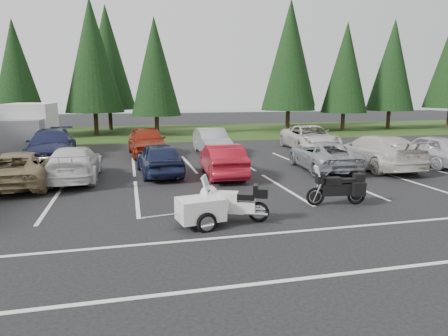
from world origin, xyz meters
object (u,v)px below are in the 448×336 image
(box_truck, at_px, (28,129))
(car_far_3, at_px, (212,141))
(adventure_motorcycle, at_px, (337,185))
(touring_motorcycle, at_px, (231,199))
(car_near_4, at_px, (159,158))
(car_far_4, at_px, (310,138))
(car_near_7, at_px, (375,152))
(car_near_2, at_px, (20,169))
(car_near_5, at_px, (222,160))
(cargo_trailer, at_px, (200,212))
(car_near_8, at_px, (431,150))
(car_far_2, at_px, (147,141))
(car_far_1, at_px, (52,145))
(car_near_6, at_px, (323,155))
(car_near_3, at_px, (74,163))

(box_truck, xyz_separation_m, car_far_3, (10.32, -2.49, -0.71))
(adventure_motorcycle, bearing_deg, touring_motorcycle, -160.91)
(car_near_4, height_order, car_far_4, car_far_4)
(car_near_7, distance_m, touring_motorcycle, 10.56)
(car_near_2, height_order, car_near_5, car_near_5)
(car_near_4, height_order, car_near_5, car_near_4)
(car_near_5, xyz_separation_m, touring_motorcycle, (-1.16, -5.99, -0.06))
(car_far_4, xyz_separation_m, cargo_trailer, (-9.23, -12.80, -0.36))
(car_near_8, relative_size, car_far_4, 0.82)
(car_far_2, relative_size, car_far_3, 1.08)
(car_near_4, bearing_deg, car_far_3, -126.85)
(car_far_3, relative_size, car_far_4, 0.82)
(car_far_3, height_order, cargo_trailer, car_far_3)
(car_far_1, bearing_deg, car_near_5, -42.32)
(car_near_8, height_order, car_far_1, car_far_1)
(car_near_4, xyz_separation_m, cargo_trailer, (0.51, -7.20, -0.32))
(touring_motorcycle, bearing_deg, box_truck, 142.45)
(car_far_4, distance_m, touring_motorcycle, 15.02)
(touring_motorcycle, bearing_deg, car_far_2, 120.58)
(car_near_2, distance_m, adventure_motorcycle, 11.62)
(car_near_6, bearing_deg, car_near_3, 3.90)
(car_near_8, height_order, car_far_4, car_near_8)
(box_truck, height_order, car_near_6, box_truck)
(car_near_2, xyz_separation_m, car_far_1, (0.11, 6.05, 0.14))
(adventure_motorcycle, bearing_deg, car_far_3, 105.02)
(car_near_3, height_order, car_near_4, car_near_4)
(car_near_8, xyz_separation_m, car_far_1, (-18.35, 5.90, 0.05))
(car_near_7, distance_m, car_far_1, 16.36)
(car_near_8, bearing_deg, box_truck, -28.00)
(box_truck, relative_size, car_near_4, 1.33)
(car_near_2, distance_m, car_near_6, 12.79)
(car_far_4, height_order, adventure_motorcycle, car_far_4)
(car_near_5, bearing_deg, car_far_4, -134.51)
(car_near_6, bearing_deg, car_far_2, -33.96)
(car_near_6, xyz_separation_m, car_far_1, (-12.68, 5.71, 0.15))
(car_far_4, bearing_deg, car_far_3, -172.89)
(car_far_4, relative_size, cargo_trailer, 3.16)
(car_far_2, height_order, cargo_trailer, car_far_2)
(car_far_4, bearing_deg, cargo_trailer, -120.87)
(car_near_2, bearing_deg, car_near_4, -173.86)
(car_near_7, xyz_separation_m, car_far_3, (-6.58, 6.15, -0.06))
(car_far_4, distance_m, cargo_trailer, 15.78)
(car_far_2, bearing_deg, car_near_4, -91.54)
(car_near_8, xyz_separation_m, car_far_3, (-9.69, 6.11, -0.03))
(box_truck, relative_size, car_near_2, 1.16)
(car_near_6, height_order, touring_motorcycle, car_near_6)
(car_near_3, relative_size, car_near_4, 1.13)
(car_near_3, bearing_deg, cargo_trailer, 120.11)
(box_truck, distance_m, car_near_3, 8.85)
(car_far_1, height_order, cargo_trailer, car_far_1)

